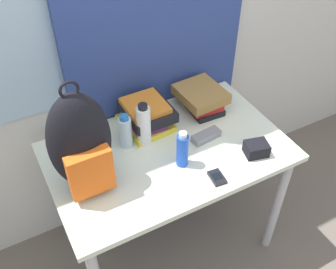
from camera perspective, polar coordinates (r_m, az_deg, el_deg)
wall_back at (r=1.94m, az=-6.48°, el=16.02°), size 6.00×0.06×2.50m
curtain_blue at (r=1.95m, az=-1.68°, el=16.37°), size 0.97×0.04×2.50m
desk at (r=1.96m, az=-0.00°, el=-4.47°), size 1.14×0.71×0.78m
backpack at (r=1.61m, az=-12.53°, el=-1.47°), size 0.26×0.20×0.54m
book_stack_left at (r=1.97m, az=-3.20°, el=2.89°), size 0.24×0.27×0.15m
book_stack_center at (r=2.10m, az=4.80°, el=5.31°), size 0.23×0.26×0.12m
water_bottle at (r=1.87m, az=-6.22°, el=0.42°), size 0.06×0.06×0.18m
sports_bottle at (r=1.85m, az=-3.54°, el=1.33°), size 0.07×0.07×0.23m
sunscreen_bottle at (r=1.76m, az=2.11°, el=-2.23°), size 0.05×0.05×0.19m
cell_phone at (r=1.77m, az=7.12°, el=-6.19°), size 0.07×0.09×0.02m
sunglasses_case at (r=1.94m, az=5.54°, el=-0.22°), size 0.16×0.07×0.04m
camera_pouch at (r=1.89m, az=12.70°, el=-2.02°), size 0.12×0.11×0.06m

